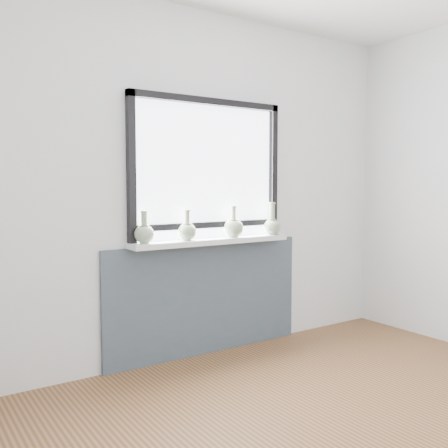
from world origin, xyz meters
TOP-DOWN VIEW (x-y plane):
  - back_wall at (0.00, 1.81)m, footprint 3.60×0.02m
  - apron_panel at (0.00, 1.78)m, footprint 1.70×0.03m
  - windowsill at (0.00, 1.71)m, footprint 1.32×0.18m
  - window at (0.00, 1.77)m, footprint 1.30×0.06m
  - vase_a at (-0.56, 1.70)m, footprint 0.14×0.14m
  - vase_b at (-0.22, 1.70)m, footprint 0.14×0.14m
  - vase_c at (0.19, 1.70)m, footprint 0.15×0.15m
  - vase_d at (0.56, 1.69)m, footprint 0.14×0.14m

SIDE VIEW (x-z plane):
  - apron_panel at x=0.00m, z-range 0.00..0.86m
  - windowsill at x=0.00m, z-range 0.86..0.90m
  - vase_b at x=-0.22m, z-range 0.86..1.09m
  - vase_a at x=-0.56m, z-range 0.86..1.09m
  - vase_c at x=0.19m, z-range 0.86..1.10m
  - vase_d at x=0.56m, z-range 0.85..1.11m
  - back_wall at x=0.00m, z-range 0.00..2.60m
  - window at x=0.00m, z-range 0.92..1.97m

